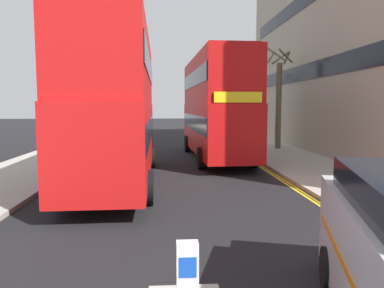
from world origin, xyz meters
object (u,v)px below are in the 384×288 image
object	(u,v)px
double_decker_bus_away	(116,103)
double_decker_bus_oncoming	(215,104)
pedestrian_far	(278,134)
keep_left_bollard	(187,288)

from	to	relation	value
double_decker_bus_away	double_decker_bus_oncoming	distance (m)	7.76
double_decker_bus_oncoming	pedestrian_far	size ratio (longest dim) A/B	6.73
pedestrian_far	double_decker_bus_away	bearing A→B (deg)	-131.05
keep_left_bollard	pedestrian_far	size ratio (longest dim) A/B	0.69
keep_left_bollard	double_decker_bus_oncoming	distance (m)	16.33
keep_left_bollard	double_decker_bus_away	bearing A→B (deg)	102.40
double_decker_bus_oncoming	pedestrian_far	world-z (taller)	double_decker_bus_oncoming
double_decker_bus_oncoming	pedestrian_far	distance (m)	7.12
keep_left_bollard	pedestrian_far	xyz separation A→B (m)	(7.40, 20.64, 0.38)
double_decker_bus_oncoming	double_decker_bus_away	bearing A→B (deg)	-126.14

